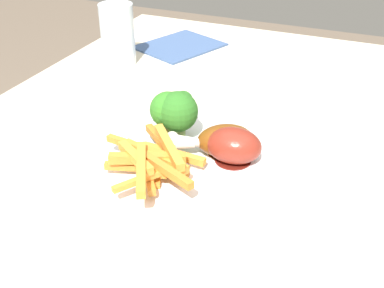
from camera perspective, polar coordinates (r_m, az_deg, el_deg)
The scene contains 9 objects.
dining_table at distance 0.75m, azimuth 0.08°, elevation -8.32°, with size 1.20×0.80×0.74m.
dinner_plate at distance 0.68m, azimuth -0.00°, elevation -1.88°, with size 0.29×0.29×0.01m, color white.
broccoli_floret_front at distance 0.69m, azimuth -1.71°, elevation 3.99°, with size 0.06×0.06×0.08m.
broccoli_floret_middle at distance 0.70m, azimuth -2.68°, elevation 4.04°, with size 0.05×0.05×0.07m.
carrot_fries_pile at distance 0.63m, azimuth -4.62°, elevation -1.84°, with size 0.17×0.16×0.04m.
chicken_drumstick_near at distance 0.65m, azimuth 4.47°, elevation -0.28°, with size 0.06×0.14×0.05m.
chicken_drumstick_far at distance 0.67m, azimuth 3.58°, elevation 0.39°, with size 0.09×0.13×0.04m.
water_glass at distance 1.00m, azimuth -8.79°, elevation 12.67°, with size 0.07×0.07×0.12m, color silver.
napkin at distance 1.10m, azimuth -1.44°, elevation 11.52°, with size 0.17×0.14×0.00m, color #3D5684.
Camera 1 is at (0.53, 0.22, 1.12)m, focal length 45.12 mm.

